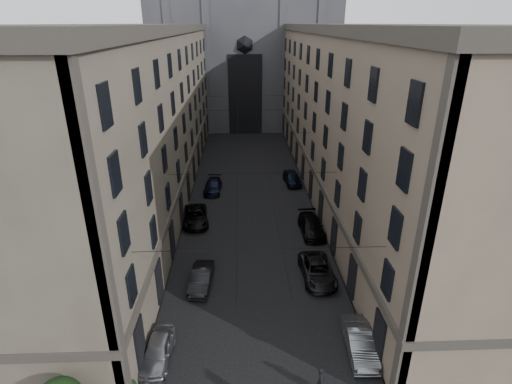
{
  "coord_description": "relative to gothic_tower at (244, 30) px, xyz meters",
  "views": [
    {
      "loc": [
        -0.99,
        -8.91,
        18.95
      ],
      "look_at": [
        -0.09,
        13.44,
        9.46
      ],
      "focal_mm": 28.0,
      "sensor_mm": 36.0,
      "label": 1
    }
  ],
  "objects": [
    {
      "name": "sidewalk_left",
      "position": [
        -10.5,
        -38.96,
        -17.72
      ],
      "size": [
        7.0,
        80.0,
        0.15
      ],
      "primitive_type": "cube",
      "color": "#383533",
      "rests_on": "ground"
    },
    {
      "name": "sidewalk_right",
      "position": [
        10.5,
        -38.96,
        -17.72
      ],
      "size": [
        7.0,
        80.0,
        0.15
      ],
      "primitive_type": "cube",
      "color": "#383533",
      "rests_on": "ground"
    },
    {
      "name": "building_left",
      "position": [
        -13.44,
        -38.96,
        -8.45
      ],
      "size": [
        13.6,
        60.6,
        18.85
      ],
      "color": "#4C453A",
      "rests_on": "ground"
    },
    {
      "name": "building_right",
      "position": [
        13.44,
        -38.96,
        -8.45
      ],
      "size": [
        13.6,
        60.6,
        18.85
      ],
      "color": "brown",
      "rests_on": "ground"
    },
    {
      "name": "gothic_tower",
      "position": [
        0.0,
        0.0,
        0.0
      ],
      "size": [
        35.0,
        23.0,
        58.0
      ],
      "color": "#2D2D33",
      "rests_on": "ground"
    },
    {
      "name": "tram_wires",
      "position": [
        0.0,
        -39.33,
        -10.55
      ],
      "size": [
        14.0,
        60.0,
        0.43
      ],
      "color": "black",
      "rests_on": "ground"
    },
    {
      "name": "car_left_near",
      "position": [
        -6.2,
        -65.21,
        -17.1
      ],
      "size": [
        1.86,
        4.2,
        1.41
      ],
      "primitive_type": "imported",
      "rotation": [
        0.0,
        0.0,
        -0.05
      ],
      "color": "slate",
      "rests_on": "ground"
    },
    {
      "name": "car_left_midnear",
      "position": [
        -4.2,
        -57.84,
        -17.09
      ],
      "size": [
        1.84,
        4.43,
        1.43
      ],
      "primitive_type": "imported",
      "rotation": [
        0.0,
        0.0,
        -0.08
      ],
      "color": "black",
      "rests_on": "ground"
    },
    {
      "name": "car_left_midfar",
      "position": [
        -5.71,
        -47.06,
        -17.06
      ],
      "size": [
        3.1,
        5.55,
        1.47
      ],
      "primitive_type": "imported",
      "rotation": [
        0.0,
        0.0,
        0.13
      ],
      "color": "black",
      "rests_on": "ground"
    },
    {
      "name": "car_left_far",
      "position": [
        -4.43,
        -38.77,
        -17.1
      ],
      "size": [
        2.14,
        4.87,
        1.39
      ],
      "primitive_type": "imported",
      "rotation": [
        0.0,
        0.0,
        -0.04
      ],
      "color": "black",
      "rests_on": "ground"
    },
    {
      "name": "car_right_near",
      "position": [
        6.2,
        -65.03,
        -17.06
      ],
      "size": [
        1.77,
        4.57,
        1.49
      ],
      "primitive_type": "imported",
      "rotation": [
        0.0,
        0.0,
        -0.05
      ],
      "color": "slate",
      "rests_on": "ground"
    },
    {
      "name": "car_right_midnear",
      "position": [
        5.0,
        -57.22,
        -17.07
      ],
      "size": [
        2.59,
        5.35,
        1.47
      ],
      "primitive_type": "imported",
      "rotation": [
        0.0,
        0.0,
        0.03
      ],
      "color": "black",
      "rests_on": "ground"
    },
    {
      "name": "car_right_midfar",
      "position": [
        5.78,
        -49.69,
        -17.05
      ],
      "size": [
        2.31,
        5.26,
        1.51
      ],
      "primitive_type": "imported",
      "rotation": [
        0.0,
        0.0,
        0.04
      ],
      "color": "black",
      "rests_on": "ground"
    },
    {
      "name": "car_right_far",
      "position": [
        5.52,
        -36.67,
        -17.01
      ],
      "size": [
        2.26,
        4.76,
        1.57
      ],
      "primitive_type": "imported",
      "rotation": [
        0.0,
        0.0,
        0.09
      ],
      "color": "black",
      "rests_on": "ground"
    },
    {
      "name": "pedestrian",
      "position": [
        3.22,
        -67.91,
        -16.93
      ],
      "size": [
        0.57,
        0.72,
        1.73
      ],
      "primitive_type": "imported",
      "rotation": [
        0.0,
        0.0,
        1.3
      ],
      "color": "black",
      "rests_on": "ground"
    }
  ]
}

